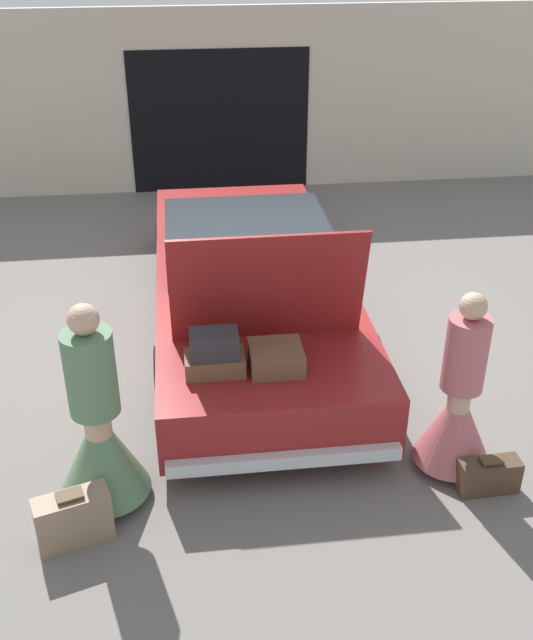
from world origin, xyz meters
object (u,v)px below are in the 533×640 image
Objects in this scene: car at (250,284)px; person_right at (457,409)px; suitcase_beside_right_person at (488,476)px; suitcase_beside_left_person at (73,518)px; person_left at (99,435)px.

car is 3.21× the size of person_right.
person_right reaches higher than suitcase_beside_right_person.
suitcase_beside_right_person is at bearing 2.53° from suitcase_beside_left_person.
person_right is (1.43, -2.51, 0.04)m from car.
suitcase_beside_right_person is at bearing -162.13° from person_right.
suitcase_beside_left_person is at bearing 87.05° from person_right.
person_right is (2.85, 0.04, -0.04)m from person_left.
car reaches higher than person_right.
person_right is 3.10m from suitcase_beside_left_person.
suitcase_beside_right_person is (0.19, -0.34, -0.43)m from person_right.
person_left reaches higher than suitcase_beside_left_person.
person_left is 0.63m from suitcase_beside_left_person.
suitcase_beside_left_person reaches higher than suitcase_beside_right_person.
person_left is at bearing 174.39° from suitcase_beside_right_person.
suitcase_beside_right_person is (3.24, 0.14, -0.06)m from suitcase_beside_left_person.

